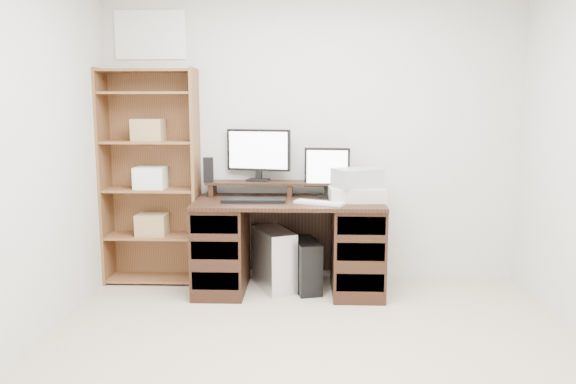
# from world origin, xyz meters

# --- Properties ---
(room) EXTENTS (3.54, 4.04, 2.54)m
(room) POSITION_xyz_m (-0.00, 0.00, 1.25)
(room) COLOR #BBA98D
(room) RESTS_ON ground
(desk) EXTENTS (1.50, 0.70, 0.75)m
(desk) POSITION_xyz_m (-0.18, 1.64, 0.39)
(desk) COLOR black
(desk) RESTS_ON ground
(riser_shelf) EXTENTS (1.40, 0.22, 0.12)m
(riser_shelf) POSITION_xyz_m (-0.18, 1.85, 0.84)
(riser_shelf) COLOR black
(riser_shelf) RESTS_ON desk
(monitor_wide) EXTENTS (0.54, 0.18, 0.43)m
(monitor_wide) POSITION_xyz_m (-0.44, 1.91, 1.11)
(monitor_wide) COLOR black
(monitor_wide) RESTS_ON riser_shelf
(monitor_small) EXTENTS (0.37, 0.15, 0.41)m
(monitor_small) POSITION_xyz_m (0.13, 1.81, 0.97)
(monitor_small) COLOR black
(monitor_small) RESTS_ON desk
(speaker) EXTENTS (0.09, 0.09, 0.20)m
(speaker) POSITION_xyz_m (-0.86, 1.81, 0.97)
(speaker) COLOR black
(speaker) RESTS_ON riser_shelf
(keyboard_black) EXTENTS (0.50, 0.18, 0.03)m
(keyboard_black) POSITION_xyz_m (-0.46, 1.55, 0.76)
(keyboard_black) COLOR black
(keyboard_black) RESTS_ON desk
(keyboard_white) EXTENTS (0.40, 0.26, 0.02)m
(keyboard_white) POSITION_xyz_m (0.06, 1.48, 0.76)
(keyboard_white) COLOR silver
(keyboard_white) RESTS_ON desk
(mouse) EXTENTS (0.11, 0.10, 0.04)m
(mouse) POSITION_xyz_m (0.38, 1.52, 0.77)
(mouse) COLOR white
(mouse) RESTS_ON desk
(printer) EXTENTS (0.45, 0.35, 0.11)m
(printer) POSITION_xyz_m (0.36, 1.64, 0.80)
(printer) COLOR #B7AEA0
(printer) RESTS_ON desk
(basket) EXTENTS (0.42, 0.37, 0.15)m
(basket) POSITION_xyz_m (0.36, 1.64, 0.93)
(basket) COLOR gray
(basket) RESTS_ON printer
(tower_silver) EXTENTS (0.40, 0.54, 0.49)m
(tower_silver) POSITION_xyz_m (-0.31, 1.70, 0.25)
(tower_silver) COLOR silver
(tower_silver) RESTS_ON ground
(tower_black) EXTENTS (0.28, 0.45, 0.42)m
(tower_black) POSITION_xyz_m (-0.04, 1.65, 0.21)
(tower_black) COLOR black
(tower_black) RESTS_ON ground
(bookshelf) EXTENTS (0.80, 0.30, 1.80)m
(bookshelf) POSITION_xyz_m (-1.35, 1.86, 0.92)
(bookshelf) COLOR brown
(bookshelf) RESTS_ON ground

